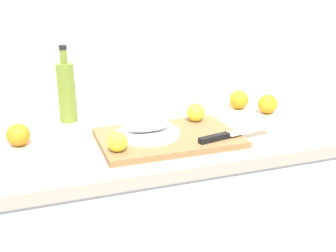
{
  "coord_description": "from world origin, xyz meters",
  "views": [
    {
      "loc": [
        -0.37,
        -1.25,
        1.38
      ],
      "look_at": [
        0.04,
        -0.08,
        0.95
      ],
      "focal_mm": 43.3,
      "sensor_mm": 36.0,
      "label": 1
    }
  ],
  "objects": [
    {
      "name": "orange_2",
      "position": [
        0.52,
        0.08,
        0.94
      ],
      "size": [
        0.08,
        0.08,
        0.08
      ],
      "primitive_type": "sphere",
      "color": "orange",
      "rests_on": "kitchen_counter"
    },
    {
      "name": "orange_1",
      "position": [
        -0.42,
        0.04,
        0.94
      ],
      "size": [
        0.07,
        0.07,
        0.07
      ],
      "primitive_type": "sphere",
      "color": "orange",
      "rests_on": "kitchen_counter"
    },
    {
      "name": "kitchen_counter",
      "position": [
        0.0,
        0.0,
        0.45
      ],
      "size": [
        2.0,
        0.6,
        0.9
      ],
      "color": "white",
      "rests_on": "ground_plane"
    },
    {
      "name": "olive_oil_bottle",
      "position": [
        -0.24,
        0.24,
        1.02
      ],
      "size": [
        0.06,
        0.06,
        0.28
      ],
      "color": "olive",
      "rests_on": "kitchen_counter"
    },
    {
      "name": "white_plate",
      "position": [
        -0.02,
        -0.06,
        0.93
      ],
      "size": [
        0.21,
        0.21,
        0.01
      ],
      "primitive_type": "cylinder",
      "color": "white",
      "rests_on": "cutting_board"
    },
    {
      "name": "chef_knife",
      "position": [
        0.21,
        -0.16,
        0.93
      ],
      "size": [
        0.29,
        0.09,
        0.02
      ],
      "rotation": [
        0.0,
        0.0,
        0.21
      ],
      "color": "silver",
      "rests_on": "cutting_board"
    },
    {
      "name": "lemon_1",
      "position": [
        -0.14,
        -0.16,
        0.95
      ],
      "size": [
        0.06,
        0.06,
        0.06
      ],
      "primitive_type": "sphere",
      "color": "yellow",
      "rests_on": "cutting_board"
    },
    {
      "name": "lemon_0",
      "position": [
        0.18,
        0.03,
        0.95
      ],
      "size": [
        0.07,
        0.07,
        0.07
      ],
      "primitive_type": "sphere",
      "color": "yellow",
      "rests_on": "cutting_board"
    },
    {
      "name": "fish_fillet",
      "position": [
        -0.02,
        -0.06,
        0.95
      ],
      "size": [
        0.15,
        0.07,
        0.04
      ],
      "primitive_type": "ellipsoid",
      "color": "#999E99",
      "rests_on": "white_plate"
    },
    {
      "name": "back_wall",
      "position": [
        0.0,
        0.33,
        1.25
      ],
      "size": [
        3.2,
        0.05,
        2.5
      ],
      "primitive_type": "cube",
      "color": "white",
      "rests_on": "ground_plane"
    },
    {
      "name": "orange_3",
      "position": [
        0.44,
        0.17,
        0.94
      ],
      "size": [
        0.08,
        0.08,
        0.08
      ],
      "primitive_type": "sphere",
      "color": "orange",
      "rests_on": "kitchen_counter"
    },
    {
      "name": "cutting_board",
      "position": [
        0.04,
        -0.08,
        0.91
      ],
      "size": [
        0.45,
        0.3,
        0.02
      ],
      "primitive_type": "cube",
      "color": "olive",
      "rests_on": "kitchen_counter"
    }
  ]
}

